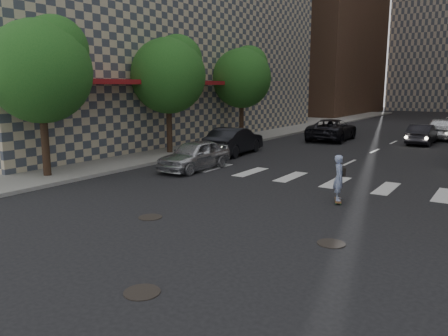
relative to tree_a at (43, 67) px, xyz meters
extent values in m
plane|color=black|center=(9.45, -3.14, -4.65)|extent=(160.00, 160.00, 0.00)
cube|color=gray|center=(-5.05, 16.86, -4.57)|extent=(13.00, 80.00, 0.15)
cube|color=black|center=(-1.75, 6.86, -2.65)|extent=(0.30, 14.00, 4.00)
cube|color=maroon|center=(-0.95, 6.86, -0.55)|extent=(1.60, 14.00, 0.25)
cylinder|color=#382619|center=(-0.05, -0.14, -3.10)|extent=(0.32, 0.32, 2.80)
sphere|color=#1A4C19|center=(-0.05, -0.14, -0.20)|extent=(4.20, 4.20, 4.20)
sphere|color=#1A4C19|center=(0.15, 0.46, 0.70)|extent=(2.80, 2.80, 2.80)
cylinder|color=#382619|center=(-0.05, 7.86, -3.10)|extent=(0.32, 0.32, 2.80)
sphere|color=#1A4C19|center=(-0.05, 7.86, -0.20)|extent=(4.20, 4.20, 4.20)
sphere|color=#1A4C19|center=(0.15, 8.46, 0.70)|extent=(2.80, 2.80, 2.80)
cylinder|color=#382619|center=(-0.05, 15.86, -3.10)|extent=(0.32, 0.32, 2.80)
sphere|color=#1A4C19|center=(-0.05, 15.86, -0.20)|extent=(4.20, 4.20, 4.20)
sphere|color=#1A4C19|center=(0.15, 16.46, 0.70)|extent=(2.80, 2.80, 2.80)
cylinder|color=black|center=(10.65, -5.64, -4.64)|extent=(0.70, 0.70, 0.02)
cylinder|color=black|center=(7.45, -1.94, -4.64)|extent=(0.70, 0.70, 0.02)
cylinder|color=black|center=(12.75, -1.14, -4.64)|extent=(0.70, 0.70, 0.02)
cube|color=brown|center=(11.58, 2.83, -4.57)|extent=(0.47, 0.83, 0.02)
cylinder|color=green|center=(11.61, 2.53, -4.62)|extent=(0.04, 0.06, 0.05)
cylinder|color=green|center=(11.74, 2.58, -4.62)|extent=(0.04, 0.06, 0.05)
cylinder|color=green|center=(11.41, 3.07, -4.62)|extent=(0.04, 0.06, 0.05)
cylinder|color=green|center=(11.54, 3.13, -4.62)|extent=(0.04, 0.06, 0.05)
imported|color=#8891C7|center=(11.58, 2.83, -3.79)|extent=(0.54, 0.65, 1.54)
cube|color=black|center=(11.71, 2.93, -3.60)|extent=(0.17, 0.27, 0.29)
imported|color=#B2B3B9|center=(3.95, 4.94, -3.95)|extent=(1.73, 4.14, 1.40)
imported|color=black|center=(2.95, 10.07, -3.87)|extent=(2.09, 4.86, 1.56)
imported|color=black|center=(5.35, 19.76, -3.87)|extent=(2.89, 5.70, 1.55)
imported|color=silver|center=(11.97, 24.86, -3.82)|extent=(2.03, 4.86, 1.64)
imported|color=black|center=(11.27, 20.86, -3.97)|extent=(1.47, 4.14, 1.36)
camera|label=1|loc=(16.17, -11.22, -0.81)|focal=35.00mm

